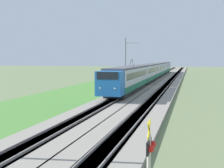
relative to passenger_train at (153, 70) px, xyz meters
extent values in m
cube|color=gray|center=(-16.30, 0.00, -2.19)|extent=(240.00, 4.40, 0.30)
cube|color=gray|center=(-16.30, -4.29, -2.19)|extent=(240.00, 4.40, 0.30)
cube|color=#4C4238|center=(-16.30, 0.00, -2.19)|extent=(240.00, 1.57, 0.30)
cube|color=gray|center=(-16.30, 0.53, -1.97)|extent=(240.00, 0.07, 0.15)
cube|color=gray|center=(-16.30, -0.53, -1.97)|extent=(240.00, 0.07, 0.15)
cube|color=#4C4238|center=(-16.30, -4.29, -2.19)|extent=(240.00, 1.57, 0.30)
cube|color=gray|center=(-16.30, -3.76, -1.97)|extent=(240.00, 0.07, 0.15)
cube|color=gray|center=(-16.30, -4.82, -1.97)|extent=(240.00, 0.07, 0.15)
cube|color=#4C8438|center=(-16.30, 5.82, -2.28)|extent=(240.00, 13.32, 0.12)
cube|color=blue|center=(-40.62, 0.00, -0.01)|extent=(2.23, 2.82, 2.67)
cube|color=black|center=(-40.96, 0.00, 0.89)|extent=(1.61, 2.35, 0.80)
sphere|color=#F2EAC6|center=(-41.69, 0.81, -0.44)|extent=(0.20, 0.20, 0.20)
sphere|color=#F2EAC6|center=(-41.69, -0.81, -0.44)|extent=(0.20, 0.20, 0.20)
cube|color=#196B47|center=(-30.48, 0.00, -0.97)|extent=(18.04, 2.94, 0.75)
cube|color=silver|center=(-30.48, 0.00, 0.37)|extent=(18.04, 2.94, 1.92)
cube|color=black|center=(-30.48, 0.00, 0.52)|extent=(16.60, 2.96, 0.81)
cube|color=#515156|center=(-30.48, 0.00, 1.46)|extent=(18.04, 2.70, 0.25)
cube|color=black|center=(-30.48, 0.00, -1.62)|extent=(17.14, 2.50, 0.55)
cylinder|color=black|center=(-37.70, 0.53, -1.46)|extent=(0.86, 0.12, 0.86)
cylinder|color=black|center=(-37.70, -0.53, -1.46)|extent=(0.86, 0.12, 0.86)
cube|color=#196B47|center=(-10.72, 0.00, -0.97)|extent=(20.28, 2.94, 0.75)
cube|color=silver|center=(-10.72, 0.00, 0.37)|extent=(20.28, 2.94, 1.92)
cube|color=black|center=(-10.72, 0.00, 0.52)|extent=(18.66, 2.96, 0.81)
cube|color=#515156|center=(-10.72, 0.00, 1.46)|extent=(20.28, 2.70, 0.25)
cube|color=black|center=(-10.72, 0.00, -1.62)|extent=(19.26, 2.50, 0.55)
cube|color=#196B47|center=(10.16, 0.00, -0.97)|extent=(20.28, 2.94, 0.75)
cube|color=silver|center=(10.16, 0.00, 0.37)|extent=(20.28, 2.94, 1.92)
cube|color=black|center=(10.16, 0.00, 0.52)|extent=(18.66, 2.96, 0.81)
cube|color=#515156|center=(10.16, 0.00, 1.46)|extent=(20.28, 2.70, 0.25)
cube|color=black|center=(10.16, 0.00, -1.62)|extent=(19.26, 2.50, 0.55)
cube|color=#196B47|center=(31.03, 0.00, -0.97)|extent=(20.28, 2.94, 0.75)
cube|color=silver|center=(31.03, 0.00, 0.37)|extent=(20.28, 2.94, 1.92)
cube|color=black|center=(31.03, 0.00, 0.52)|extent=(18.66, 2.96, 0.81)
cube|color=#515156|center=(31.03, 0.00, 1.46)|extent=(20.28, 2.70, 0.25)
cube|color=black|center=(31.03, 0.00, -1.62)|extent=(19.26, 2.50, 0.55)
cylinder|color=black|center=(-27.78, 0.17, 2.13)|extent=(0.06, 0.33, 1.08)
cylinder|color=black|center=(-27.78, -0.17, 2.13)|extent=(0.06, 0.33, 1.08)
cube|color=black|center=(-37.70, 0.00, -2.34)|extent=(0.10, 0.10, 0.00)
cube|color=black|center=(-65.17, -7.45, 0.30)|extent=(0.70, 0.06, 0.36)
sphere|color=red|center=(-64.95, -7.52, 0.30)|extent=(0.20, 0.20, 0.20)
sphere|color=red|center=(-65.39, -7.52, 0.30)|extent=(0.20, 0.20, 0.20)
cube|color=yellow|center=(-65.17, -7.45, 0.77)|extent=(0.49, 0.03, 0.49)
cube|color=yellow|center=(-65.17, -7.45, 0.77)|extent=(0.49, 0.03, 0.49)
cylinder|color=slate|center=(-19.27, 2.72, 2.00)|extent=(0.22, 0.22, 8.69)
cylinder|color=slate|center=(-19.27, 1.52, 5.45)|extent=(0.08, 2.40, 0.08)
cylinder|color=#B2ADA8|center=(-19.27, 0.32, 5.25)|extent=(0.10, 0.10, 0.30)
camera|label=1|loc=(-73.42, -8.50, 2.66)|focal=50.00mm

